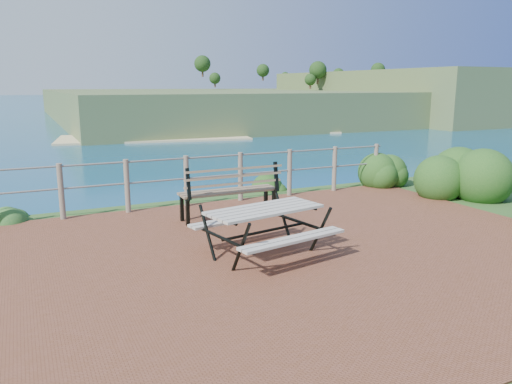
% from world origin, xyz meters
% --- Properties ---
extents(ground, '(10.00, 7.00, 0.12)m').
position_xyz_m(ground, '(0.00, 0.00, 0.00)').
color(ground, brown).
rests_on(ground, ground).
extents(ocean, '(1200.00, 1200.00, 0.00)m').
position_xyz_m(ocean, '(0.00, 200.00, 0.00)').
color(ocean, navy).
rests_on(ocean, ground).
extents(safety_railing, '(9.40, 0.10, 1.00)m').
position_xyz_m(safety_railing, '(0.00, 3.35, 0.57)').
color(safety_railing, '#6B5B4C').
rests_on(safety_railing, ground).
extents(distant_bay, '(290.00, 232.36, 24.00)m').
position_xyz_m(distant_bay, '(173.07, 202.61, -1.52)').
color(distant_bay, '#45582C').
rests_on(distant_bay, ground).
extents(picnic_table, '(1.71, 1.38, 0.68)m').
position_xyz_m(picnic_table, '(0.09, 0.08, 0.44)').
color(picnic_table, '#9B948B').
rests_on(picnic_table, ground).
extents(park_bench, '(1.78, 0.45, 1.00)m').
position_xyz_m(park_bench, '(0.41, 2.16, 0.66)').
color(park_bench, brown).
rests_on(park_bench, ground).
extents(shrub_right_front, '(1.58, 1.58, 2.24)m').
position_xyz_m(shrub_right_front, '(5.45, 1.67, 0.00)').
color(shrub_right_front, '#154617').
rests_on(shrub_right_front, ground).
extents(shrub_right_edge, '(1.01, 1.01, 1.45)m').
position_xyz_m(shrub_right_edge, '(4.89, 3.42, 0.00)').
color(shrub_right_edge, '#154617').
rests_on(shrub_right_edge, ground).
extents(shrub_lip_west, '(0.71, 0.71, 0.42)m').
position_xyz_m(shrub_lip_west, '(-3.23, 3.73, 0.00)').
color(shrub_lip_west, '#225B24').
rests_on(shrub_lip_west, ground).
extents(shrub_lip_east, '(0.77, 0.77, 0.51)m').
position_xyz_m(shrub_lip_east, '(2.20, 4.14, 0.00)').
color(shrub_lip_east, '#154617').
rests_on(shrub_lip_east, ground).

